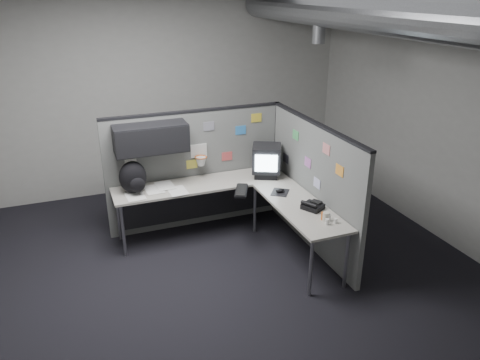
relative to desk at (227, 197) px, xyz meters
name	(u,v)px	position (x,y,z in m)	size (l,w,h in m)	color
room	(284,89)	(0.41, -0.70, 1.48)	(5.62, 5.62, 3.22)	black
partition_back	(185,159)	(-0.40, 0.53, 0.38)	(2.44, 0.42, 1.63)	slate
partition_right	(312,185)	(0.95, -0.49, 0.21)	(0.07, 2.23, 1.63)	slate
desk	(227,197)	(0.00, 0.00, 0.00)	(2.31, 2.11, 0.73)	#A7A397
monitor	(266,160)	(0.65, 0.23, 0.34)	(0.49, 0.49, 0.42)	black
keyboard	(241,191)	(0.13, -0.16, 0.13)	(0.30, 0.43, 0.04)	black
mouse	(280,191)	(0.57, -0.36, 0.14)	(0.30, 0.31, 0.05)	black
phone	(312,206)	(0.72, -0.91, 0.16)	(0.28, 0.29, 0.10)	black
bottles	(328,219)	(0.72, -1.25, 0.15)	(0.15, 0.17, 0.09)	silver
cup	(326,217)	(0.71, -1.22, 0.17)	(0.07, 0.07, 0.10)	beige
papers	(158,190)	(-0.83, 0.24, 0.12)	(0.76, 0.52, 0.01)	white
backpack	(133,178)	(-1.12, 0.29, 0.32)	(0.37, 0.34, 0.41)	black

